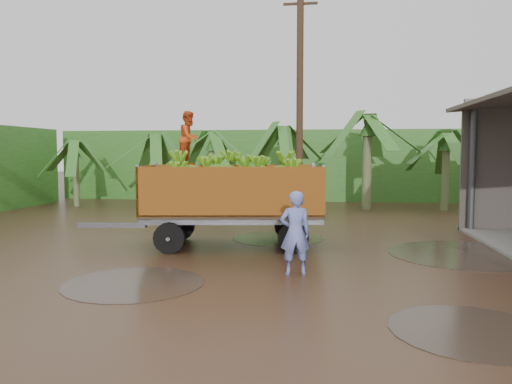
% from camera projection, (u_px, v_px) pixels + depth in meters
% --- Properties ---
extents(ground, '(100.00, 100.00, 0.00)m').
position_uv_depth(ground, '(290.00, 268.00, 10.70)').
color(ground, black).
rests_on(ground, ground).
extents(hedge_north, '(22.00, 3.00, 3.60)m').
position_uv_depth(hedge_north, '(272.00, 165.00, 26.63)').
color(hedge_north, '#2D661E').
rests_on(hedge_north, ground).
extents(banana_trailer, '(6.47, 2.80, 3.57)m').
position_uv_depth(banana_trailer, '(232.00, 194.00, 13.06)').
color(banana_trailer, '#C26C1B').
rests_on(banana_trailer, ground).
extents(man_blue, '(0.69, 0.52, 1.70)m').
position_uv_depth(man_blue, '(295.00, 233.00, 10.04)').
color(man_blue, '#6D7BC7').
rests_on(man_blue, ground).
extents(utility_pole, '(1.20, 0.24, 8.26)m').
position_uv_depth(utility_pole, '(300.00, 104.00, 17.64)').
color(utility_pole, '#47301E').
rests_on(utility_pole, ground).
extents(banana_plants, '(24.00, 20.19, 4.30)m').
position_uv_depth(banana_plants, '(170.00, 170.00, 17.36)').
color(banana_plants, '#2D661E').
rests_on(banana_plants, ground).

